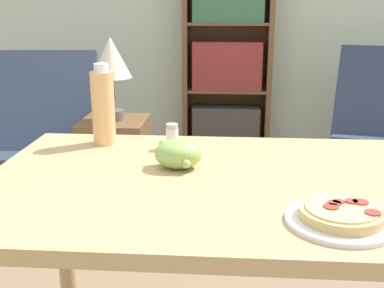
% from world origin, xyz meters
% --- Properties ---
extents(dining_table, '(1.24, 0.76, 0.74)m').
position_xyz_m(dining_table, '(-0.09, -0.08, 0.63)').
color(dining_table, tan).
rests_on(dining_table, ground_plane).
extents(pizza_on_plate, '(0.21, 0.21, 0.04)m').
position_xyz_m(pizza_on_plate, '(0.12, -0.31, 0.75)').
color(pizza_on_plate, white).
rests_on(pizza_on_plate, dining_table).
extents(grape_bunch, '(0.13, 0.10, 0.08)m').
position_xyz_m(grape_bunch, '(-0.24, -0.01, 0.77)').
color(grape_bunch, '#93BC5B').
rests_on(grape_bunch, dining_table).
extents(drink_bottle, '(0.07, 0.07, 0.24)m').
position_xyz_m(drink_bottle, '(-0.48, 0.20, 0.85)').
color(drink_bottle, '#EFB270').
rests_on(drink_bottle, dining_table).
extents(salt_shaker, '(0.04, 0.04, 0.07)m').
position_xyz_m(salt_shaker, '(-0.27, 0.16, 0.77)').
color(salt_shaker, white).
rests_on(salt_shaker, dining_table).
extents(lounge_chair_near, '(0.69, 0.81, 0.88)m').
position_xyz_m(lounge_chair_near, '(-1.18, 1.28, 0.29)').
color(lounge_chair_near, slate).
rests_on(lounge_chair_near, ground_plane).
extents(lounge_chair_far, '(0.79, 0.90, 0.88)m').
position_xyz_m(lounge_chair_far, '(0.85, 1.72, 0.29)').
color(lounge_chair_far, slate).
rests_on(lounge_chair_far, ground_plane).
extents(bookshelf, '(0.66, 0.28, 1.51)m').
position_xyz_m(bookshelf, '(-0.12, 2.45, 0.72)').
color(bookshelf, brown).
rests_on(bookshelf, ground_plane).
extents(side_table, '(0.34, 0.34, 0.56)m').
position_xyz_m(side_table, '(-0.71, 1.23, 0.28)').
color(side_table, brown).
rests_on(side_table, ground_plane).
extents(table_lamp, '(0.21, 0.21, 0.43)m').
position_xyz_m(table_lamp, '(-0.71, 1.23, 0.86)').
color(table_lamp, '#665B51').
rests_on(table_lamp, side_table).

